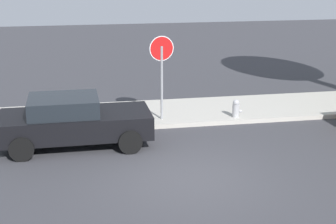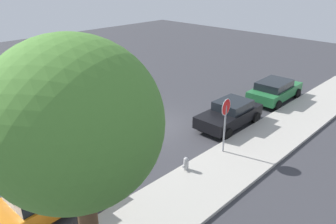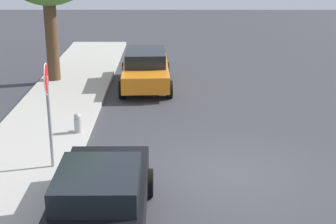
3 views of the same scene
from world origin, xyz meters
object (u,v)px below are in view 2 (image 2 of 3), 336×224
at_px(stop_sign, 225,117).
at_px(parked_car_green, 275,90).
at_px(parked_car_black, 230,114).
at_px(street_tree_near_corner, 74,125).
at_px(parked_car_orange, 48,195).
at_px(fire_hydrant, 186,165).

distance_m(stop_sign, parked_car_green, 8.23).
bearing_deg(parked_car_black, parked_car_green, -178.88).
height_order(parked_car_green, street_tree_near_corner, street_tree_near_corner).
bearing_deg(parked_car_orange, stop_sign, 165.45).
height_order(stop_sign, fire_hydrant, stop_sign).
xyz_separation_m(parked_car_orange, fire_hydrant, (-5.25, 1.74, -0.38)).
bearing_deg(parked_car_black, fire_hydrant, 14.41).
bearing_deg(fire_hydrant, parked_car_green, -172.24).
relative_size(stop_sign, street_tree_near_corner, 0.40).
bearing_deg(parked_car_orange, street_tree_near_corner, 80.12).
height_order(parked_car_orange, street_tree_near_corner, street_tree_near_corner).
relative_size(street_tree_near_corner, fire_hydrant, 9.53).
xyz_separation_m(parked_car_green, fire_hydrant, (10.33, 1.41, -0.37)).
xyz_separation_m(stop_sign, parked_car_orange, (7.59, -1.97, -1.15)).
relative_size(parked_car_orange, parked_car_green, 0.97).
height_order(stop_sign, parked_car_green, stop_sign).
bearing_deg(stop_sign, street_tree_near_corner, 11.40).
bearing_deg(street_tree_near_corner, stop_sign, -168.60).
distance_m(stop_sign, street_tree_near_corner, 8.91).
height_order(parked_car_black, street_tree_near_corner, street_tree_near_corner).
relative_size(parked_car_green, street_tree_near_corner, 0.64).
height_order(stop_sign, parked_car_orange, stop_sign).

